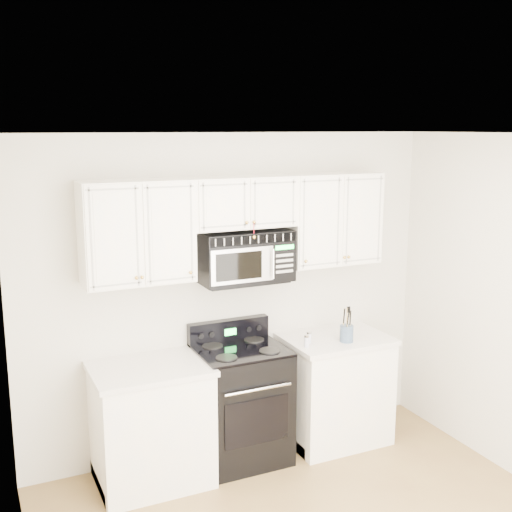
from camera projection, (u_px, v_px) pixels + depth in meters
room at (351, 365)px, 3.68m from camera, size 3.51×3.51×2.61m
base_cabinet_left at (151, 428)px, 4.80m from camera, size 0.86×0.65×0.92m
base_cabinet_right at (334, 392)px, 5.46m from camera, size 0.86×0.65×0.92m
range at (241, 402)px, 5.11m from camera, size 0.69×0.63×1.10m
upper_cabinets at (241, 220)px, 4.96m from camera, size 2.44×0.37×0.75m
microwave at (245, 256)px, 5.01m from camera, size 0.73×0.41×0.40m
utensil_crock at (347, 333)px, 5.22m from camera, size 0.11×0.11×0.30m
shaker_salt at (307, 341)px, 5.10m from camera, size 0.04×0.04×0.10m
shaker_pepper at (309, 337)px, 5.19m from camera, size 0.04×0.04×0.10m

